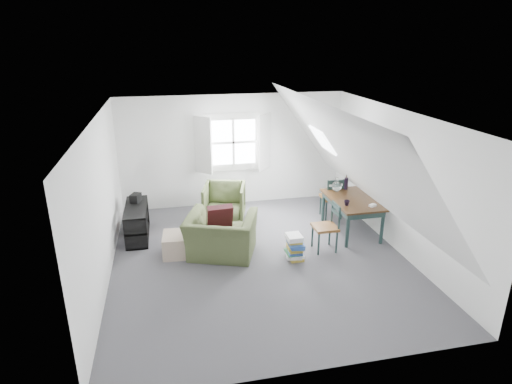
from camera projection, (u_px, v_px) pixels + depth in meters
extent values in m
plane|color=#4B4A4F|center=(260.00, 258.00, 7.48)|extent=(5.50, 5.50, 0.00)
plane|color=white|center=(260.00, 116.00, 6.63)|extent=(5.50, 5.50, 0.00)
plane|color=white|center=(233.00, 151.00, 9.58)|extent=(5.00, 0.00, 5.00)
plane|color=white|center=(317.00, 277.00, 4.53)|extent=(5.00, 0.00, 5.00)
plane|color=white|center=(101.00, 203.00, 6.56)|extent=(0.00, 5.50, 5.50)
plane|color=white|center=(398.00, 181.00, 7.55)|extent=(0.00, 5.50, 5.50)
plane|color=white|center=(162.00, 166.00, 6.57)|extent=(3.19, 5.50, 4.48)
plane|color=white|center=(350.00, 155.00, 7.18)|extent=(3.19, 5.50, 4.48)
cube|color=white|center=(233.00, 142.00, 9.50)|extent=(1.30, 0.04, 1.30)
cube|color=white|center=(203.00, 145.00, 9.21)|extent=(0.35, 0.35, 1.25)
cube|color=white|center=(264.00, 142.00, 9.48)|extent=(0.35, 0.35, 1.25)
cube|color=white|center=(233.00, 142.00, 9.49)|extent=(1.00, 0.02, 1.00)
cube|color=white|center=(233.00, 142.00, 9.47)|extent=(1.08, 0.04, 0.05)
cube|color=white|center=(233.00, 142.00, 9.47)|extent=(0.05, 0.04, 1.08)
cube|color=white|center=(322.00, 140.00, 8.39)|extent=(0.35, 0.75, 0.47)
imported|color=#414C2A|center=(222.00, 255.00, 7.60)|extent=(1.44, 1.35, 0.76)
imported|color=#414C2A|center=(225.00, 219.00, 9.09)|extent=(1.02, 1.04, 0.78)
cube|color=#3A0F15|center=(220.00, 217.00, 7.51)|extent=(0.47, 0.29, 0.47)
cube|color=tan|center=(180.00, 244.00, 7.58)|extent=(0.61, 0.61, 0.38)
cube|color=black|center=(352.00, 200.00, 8.30)|extent=(0.83, 1.39, 0.04)
cube|color=#1F3331|center=(352.00, 203.00, 8.32)|extent=(0.74, 1.30, 0.11)
cylinder|color=#1F3331|center=(348.00, 231.00, 7.78)|extent=(0.06, 0.06, 0.66)
cylinder|color=#1F3331|center=(382.00, 227.00, 7.91)|extent=(0.06, 0.06, 0.66)
cylinder|color=#1F3331|center=(323.00, 206.00, 8.92)|extent=(0.06, 0.06, 0.66)
cylinder|color=#1F3331|center=(354.00, 203.00, 9.05)|extent=(0.06, 0.06, 0.66)
sphere|color=silver|center=(337.00, 186.00, 8.64)|extent=(0.20, 0.20, 0.20)
cylinder|color=silver|center=(337.00, 180.00, 8.59)|extent=(0.07, 0.07, 0.11)
cylinder|color=black|center=(346.00, 184.00, 8.78)|extent=(0.08, 0.08, 0.24)
cylinder|color=#3F2D1E|center=(347.00, 171.00, 8.68)|extent=(0.03, 0.05, 0.44)
cylinder|color=#3F2D1E|center=(348.00, 171.00, 8.70)|extent=(0.04, 0.06, 0.44)
cylinder|color=#3F2D1E|center=(347.00, 171.00, 8.67)|extent=(0.05, 0.07, 0.43)
imported|color=black|center=(347.00, 205.00, 7.97)|extent=(0.13, 0.13, 0.10)
cube|color=white|center=(373.00, 205.00, 7.91)|extent=(0.15, 0.12, 0.04)
cube|color=brown|center=(331.00, 197.00, 9.07)|extent=(0.42, 0.42, 0.05)
cylinder|color=#1F3331|center=(335.00, 204.00, 9.34)|extent=(0.04, 0.04, 0.43)
cylinder|color=#1F3331|center=(341.00, 210.00, 9.03)|extent=(0.04, 0.04, 0.43)
cylinder|color=#1F3331|center=(320.00, 205.00, 9.28)|extent=(0.04, 0.04, 0.43)
cylinder|color=#1F3331|center=(326.00, 211.00, 8.96)|extent=(0.04, 0.04, 0.43)
cylinder|color=#1F3331|center=(343.00, 190.00, 8.86)|extent=(0.04, 0.04, 0.45)
cylinder|color=#1F3331|center=(328.00, 191.00, 8.79)|extent=(0.04, 0.04, 0.45)
cube|color=#1F3331|center=(336.00, 182.00, 8.76)|extent=(0.34, 0.03, 0.08)
cube|color=#1F3331|center=(336.00, 188.00, 8.81)|extent=(0.34, 0.03, 0.06)
cube|color=brown|center=(325.00, 227.00, 7.64)|extent=(0.42, 0.42, 0.05)
cylinder|color=#1F3331|center=(312.00, 236.00, 7.84)|extent=(0.04, 0.04, 0.43)
cylinder|color=#1F3331|center=(330.00, 234.00, 7.91)|extent=(0.04, 0.04, 0.43)
cylinder|color=#1F3331|center=(319.00, 244.00, 7.54)|extent=(0.04, 0.04, 0.43)
cylinder|color=#1F3331|center=(337.00, 242.00, 7.60)|extent=(0.04, 0.04, 0.43)
cylinder|color=#1F3331|center=(332.00, 212.00, 7.76)|extent=(0.04, 0.04, 0.45)
cylinder|color=#1F3331|center=(339.00, 219.00, 7.45)|extent=(0.04, 0.04, 0.45)
cube|color=#1F3331|center=(336.00, 206.00, 7.55)|extent=(0.03, 0.34, 0.08)
cube|color=#1F3331|center=(336.00, 213.00, 7.59)|extent=(0.03, 0.34, 0.06)
cube|color=black|center=(138.00, 235.00, 8.31)|extent=(0.40, 1.21, 0.03)
cube|color=black|center=(137.00, 222.00, 8.22)|extent=(0.40, 1.21, 0.03)
cube|color=black|center=(136.00, 207.00, 8.11)|extent=(0.40, 1.21, 0.03)
cube|color=black|center=(136.00, 235.00, 7.67)|extent=(0.40, 0.03, 0.61)
cube|color=black|center=(138.00, 210.00, 8.76)|extent=(0.40, 0.03, 0.61)
cube|color=#264C99|center=(137.00, 238.00, 7.95)|extent=(0.18, 0.20, 0.22)
cube|color=red|center=(138.00, 228.00, 8.37)|extent=(0.18, 0.24, 0.22)
cube|color=white|center=(136.00, 220.00, 7.99)|extent=(0.18, 0.22, 0.20)
cube|color=black|center=(136.00, 198.00, 8.31)|extent=(0.23, 0.27, 0.18)
cube|color=#B29933|center=(295.00, 258.00, 7.47)|extent=(0.24, 0.31, 0.04)
cube|color=white|center=(293.00, 255.00, 7.47)|extent=(0.30, 0.34, 0.04)
cube|color=white|center=(296.00, 254.00, 7.44)|extent=(0.25, 0.33, 0.04)
cube|color=#337F4C|center=(293.00, 252.00, 7.42)|extent=(0.25, 0.31, 0.03)
cube|color=#264C99|center=(295.00, 251.00, 7.39)|extent=(0.27, 0.35, 0.03)
cube|color=#B29933|center=(294.00, 249.00, 7.41)|extent=(0.24, 0.31, 0.03)
cube|color=#B29933|center=(295.00, 247.00, 7.42)|extent=(0.27, 0.34, 0.04)
cube|color=#264C99|center=(297.00, 246.00, 7.37)|extent=(0.27, 0.35, 0.04)
cube|color=#264C99|center=(296.00, 244.00, 7.35)|extent=(0.28, 0.34, 0.04)
cube|color=#B29933|center=(294.00, 240.00, 7.39)|extent=(0.25, 0.32, 0.04)
cube|color=white|center=(294.00, 238.00, 7.36)|extent=(0.26, 0.29, 0.05)
cube|color=white|center=(294.00, 236.00, 7.35)|extent=(0.26, 0.31, 0.04)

